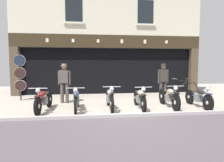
% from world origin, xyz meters
% --- Properties ---
extents(ground, '(22.54, 22.00, 0.18)m').
position_xyz_m(ground, '(0.00, -0.98, -0.04)').
color(ground, '#A59B8E').
extents(shop_facade, '(10.84, 4.42, 6.05)m').
position_xyz_m(shop_facade, '(0.00, 7.03, 1.67)').
color(shop_facade, black).
rests_on(shop_facade, ground).
extents(motorcycle_far_left, '(0.62, 2.00, 0.92)m').
position_xyz_m(motorcycle_far_left, '(-2.84, 1.23, 0.42)').
color(motorcycle_far_left, black).
rests_on(motorcycle_far_left, ground).
extents(motorcycle_left, '(0.62, 1.98, 0.92)m').
position_xyz_m(motorcycle_left, '(-1.68, 1.14, 0.42)').
color(motorcycle_left, black).
rests_on(motorcycle_left, ground).
extents(motorcycle_center_left, '(0.62, 2.08, 0.93)m').
position_xyz_m(motorcycle_center_left, '(-0.44, 1.27, 0.43)').
color(motorcycle_center_left, black).
rests_on(motorcycle_center_left, ground).
extents(motorcycle_center, '(0.62, 1.92, 0.90)m').
position_xyz_m(motorcycle_center, '(0.70, 1.21, 0.41)').
color(motorcycle_center, black).
rests_on(motorcycle_center, ground).
extents(motorcycle_center_right, '(0.62, 2.07, 0.93)m').
position_xyz_m(motorcycle_center_right, '(1.88, 1.24, 0.43)').
color(motorcycle_center_right, black).
rests_on(motorcycle_center_right, ground).
extents(motorcycle_right, '(0.62, 1.93, 0.90)m').
position_xyz_m(motorcycle_right, '(3.04, 1.12, 0.41)').
color(motorcycle_right, black).
rests_on(motorcycle_right, ground).
extents(salesman_left, '(0.55, 0.34, 1.71)m').
position_xyz_m(salesman_left, '(-2.25, 2.71, 0.95)').
color(salesman_left, '#47423D').
rests_on(salesman_left, ground).
extents(shopkeeper_center, '(0.56, 0.34, 1.72)m').
position_xyz_m(shopkeeper_center, '(2.36, 3.07, 0.95)').
color(shopkeeper_center, '#38332D').
rests_on(shopkeeper_center, ground).
extents(tyre_sign_pole, '(0.53, 0.06, 2.29)m').
position_xyz_m(tyre_sign_pole, '(-4.35, 3.64, 1.26)').
color(tyre_sign_pole, '#232328').
rests_on(tyre_sign_pole, ground).
extents(advert_board_near, '(0.66, 0.03, 1.12)m').
position_xyz_m(advert_board_near, '(2.11, 5.40, 1.79)').
color(advert_board_near, silver).
extents(advert_board_far, '(0.71, 0.03, 1.01)m').
position_xyz_m(advert_board_far, '(3.16, 5.40, 1.81)').
color(advert_board_far, silver).
extents(leaning_bicycle, '(1.77, 0.50, 0.94)m').
position_xyz_m(leaning_bicycle, '(4.03, 4.32, 0.37)').
color(leaning_bicycle, black).
rests_on(leaning_bicycle, ground).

